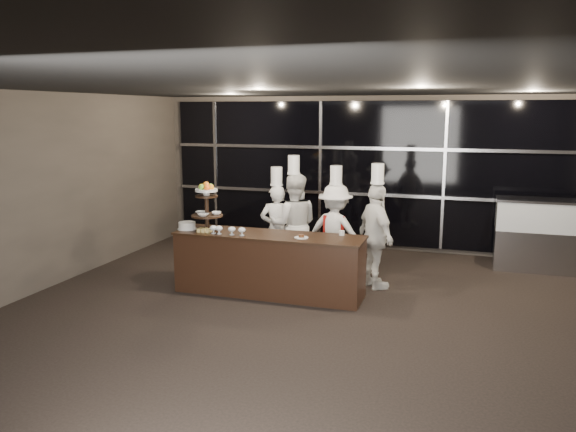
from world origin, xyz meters
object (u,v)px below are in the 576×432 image
(layer_cake, at_px, (187,226))
(display_case, at_px, (538,231))
(display_stand, at_px, (207,203))
(chef_a, at_px, (277,228))
(chef_b, at_px, (294,224))
(buffet_counter, at_px, (269,264))
(chef_d, at_px, (376,235))
(chef_c, at_px, (335,231))

(layer_cake, xyz_separation_m, display_case, (5.27, 2.69, -0.29))
(layer_cake, bearing_deg, display_stand, 8.90)
(display_stand, xyz_separation_m, chef_a, (0.76, 1.04, -0.55))
(chef_b, bearing_deg, display_case, 21.80)
(display_case, bearing_deg, buffet_counter, -146.22)
(display_case, relative_size, chef_a, 0.78)
(layer_cake, relative_size, chef_b, 0.15)
(buffet_counter, relative_size, chef_b, 1.42)
(layer_cake, bearing_deg, buffet_counter, 2.17)
(chef_d, bearing_deg, layer_cake, -163.14)
(layer_cake, height_order, chef_c, chef_c)
(chef_b, distance_m, chef_c, 0.71)
(buffet_counter, height_order, chef_c, chef_c)
(layer_cake, relative_size, display_case, 0.21)
(chef_b, bearing_deg, chef_c, -1.18)
(buffet_counter, bearing_deg, layer_cake, -177.83)
(chef_b, bearing_deg, buffet_counter, -92.45)
(layer_cake, bearing_deg, display_case, 27.06)
(buffet_counter, relative_size, display_case, 2.01)
(chef_b, bearing_deg, display_stand, -134.09)
(chef_d, bearing_deg, display_stand, -162.15)
(layer_cake, height_order, display_case, display_case)
(display_stand, distance_m, chef_b, 1.58)
(chef_a, bearing_deg, display_stand, -126.13)
(display_stand, xyz_separation_m, chef_d, (2.46, 0.79, -0.50))
(buffet_counter, relative_size, chef_d, 1.47)
(layer_cake, bearing_deg, chef_a, 45.35)
(chef_c, height_order, chef_d, chef_d)
(chef_c, bearing_deg, display_case, 26.27)
(display_case, xyz_separation_m, chef_a, (-4.19, -1.60, 0.10))
(buffet_counter, distance_m, display_stand, 1.33)
(buffet_counter, distance_m, chef_c, 1.35)
(display_case, relative_size, chef_c, 0.76)
(display_stand, height_order, chef_c, chef_c)
(buffet_counter, relative_size, chef_c, 1.53)
(chef_c, distance_m, chef_d, 0.75)
(buffet_counter, height_order, chef_d, chef_d)
(chef_a, bearing_deg, buffet_counter, -77.16)
(buffet_counter, xyz_separation_m, chef_b, (0.05, 1.08, 0.40))
(layer_cake, height_order, chef_d, chef_d)
(chef_a, relative_size, chef_b, 0.90)
(chef_c, xyz_separation_m, chef_d, (0.70, -0.27, 0.04))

